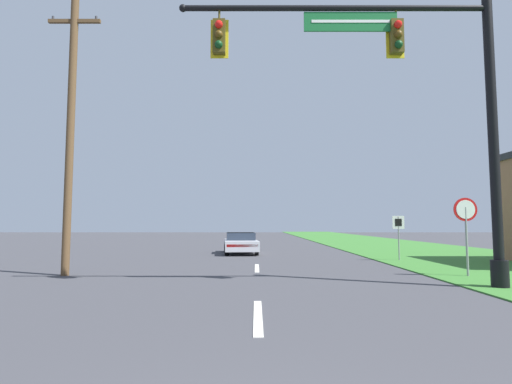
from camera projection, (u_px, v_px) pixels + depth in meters
name	position (u px, v px, depth m)	size (l,w,h in m)	color
grass_verge_right	(390.00, 245.00, 31.27)	(10.00, 110.00, 0.04)	#38752D
road_center_line	(256.00, 253.00, 23.28)	(0.16, 34.80, 0.01)	silver
signal_mast	(417.00, 95.00, 10.90)	(8.80, 0.47, 8.53)	black
car_ahead	(240.00, 243.00, 22.97)	(2.18, 4.42, 1.19)	black
stop_sign	(465.00, 219.00, 12.89)	(0.76, 0.07, 2.50)	gray
route_sign_post	(398.00, 228.00, 18.47)	(0.55, 0.06, 2.03)	gray
utility_pole_near	(70.00, 127.00, 13.52)	(1.80, 0.26, 9.61)	brown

